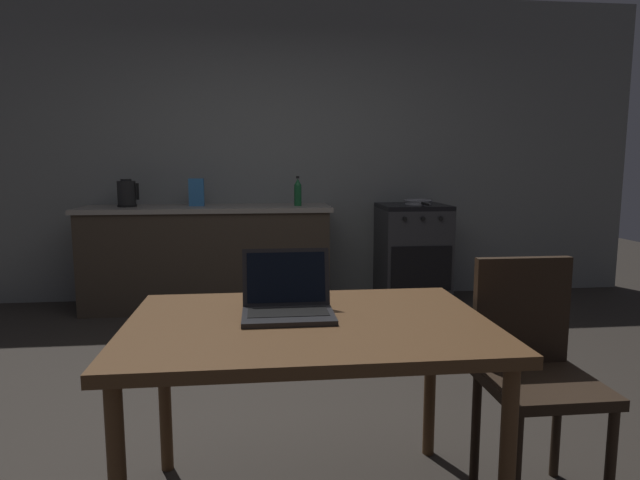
{
  "coord_description": "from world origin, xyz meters",
  "views": [
    {
      "loc": [
        -0.15,
        -2.61,
        1.27
      ],
      "look_at": [
        0.23,
        0.77,
        0.79
      ],
      "focal_mm": 30.48,
      "sensor_mm": 36.0,
      "label": 1
    }
  ],
  "objects_px": {
    "chair": "(532,362)",
    "bottle": "(298,192)",
    "dining_table": "(309,340)",
    "laptop": "(288,303)",
    "cereal_box": "(196,192)",
    "electric_kettle": "(127,194)",
    "stove_oven": "(412,253)",
    "frying_pan": "(419,202)"
  },
  "relations": [
    {
      "from": "electric_kettle",
      "to": "bottle",
      "type": "relative_size",
      "value": 0.92
    },
    {
      "from": "chair",
      "to": "frying_pan",
      "type": "xyz_separation_m",
      "value": [
        0.43,
        2.95,
        0.39
      ]
    },
    {
      "from": "chair",
      "to": "cereal_box",
      "type": "bearing_deg",
      "value": 117.7
    },
    {
      "from": "electric_kettle",
      "to": "frying_pan",
      "type": "relative_size",
      "value": 0.56
    },
    {
      "from": "dining_table",
      "to": "laptop",
      "type": "bearing_deg",
      "value": 133.61
    },
    {
      "from": "bottle",
      "to": "cereal_box",
      "type": "relative_size",
      "value": 1.08
    },
    {
      "from": "stove_oven",
      "to": "electric_kettle",
      "type": "xyz_separation_m",
      "value": [
        -2.53,
        0.0,
        0.56
      ]
    },
    {
      "from": "cereal_box",
      "to": "laptop",
      "type": "bearing_deg",
      "value": -77.81
    },
    {
      "from": "dining_table",
      "to": "bottle",
      "type": "bearing_deg",
      "value": 86.64
    },
    {
      "from": "chair",
      "to": "dining_table",
      "type": "bearing_deg",
      "value": -176.37
    },
    {
      "from": "chair",
      "to": "electric_kettle",
      "type": "relative_size",
      "value": 3.81
    },
    {
      "from": "stove_oven",
      "to": "bottle",
      "type": "xyz_separation_m",
      "value": [
        -1.06,
        -0.05,
        0.57
      ]
    },
    {
      "from": "stove_oven",
      "to": "laptop",
      "type": "xyz_separation_m",
      "value": [
        -1.3,
        -2.95,
        0.33
      ]
    },
    {
      "from": "stove_oven",
      "to": "dining_table",
      "type": "relative_size",
      "value": 0.72
    },
    {
      "from": "chair",
      "to": "bottle",
      "type": "distance_m",
      "value": 3.04
    },
    {
      "from": "chair",
      "to": "laptop",
      "type": "relative_size",
      "value": 2.84
    },
    {
      "from": "dining_table",
      "to": "cereal_box",
      "type": "bearing_deg",
      "value": 103.13
    },
    {
      "from": "laptop",
      "to": "frying_pan",
      "type": "distance_m",
      "value": 3.22
    },
    {
      "from": "electric_kettle",
      "to": "bottle",
      "type": "height_order",
      "value": "bottle"
    },
    {
      "from": "stove_oven",
      "to": "bottle",
      "type": "relative_size",
      "value": 3.45
    },
    {
      "from": "electric_kettle",
      "to": "frying_pan",
      "type": "distance_m",
      "value": 2.57
    },
    {
      "from": "dining_table",
      "to": "cereal_box",
      "type": "height_order",
      "value": "cereal_box"
    },
    {
      "from": "cereal_box",
      "to": "electric_kettle",
      "type": "bearing_deg",
      "value": -178.05
    },
    {
      "from": "cereal_box",
      "to": "frying_pan",
      "type": "bearing_deg",
      "value": -1.4
    },
    {
      "from": "laptop",
      "to": "electric_kettle",
      "type": "xyz_separation_m",
      "value": [
        -1.23,
        2.95,
        0.23
      ]
    },
    {
      "from": "bottle",
      "to": "frying_pan",
      "type": "bearing_deg",
      "value": 1.12
    },
    {
      "from": "bottle",
      "to": "stove_oven",
      "type": "bearing_deg",
      "value": 2.57
    },
    {
      "from": "stove_oven",
      "to": "frying_pan",
      "type": "relative_size",
      "value": 2.1
    },
    {
      "from": "stove_oven",
      "to": "cereal_box",
      "type": "bearing_deg",
      "value": 179.34
    },
    {
      "from": "stove_oven",
      "to": "cereal_box",
      "type": "relative_size",
      "value": 3.73
    },
    {
      "from": "stove_oven",
      "to": "chair",
      "type": "distance_m",
      "value": 3.0
    },
    {
      "from": "chair",
      "to": "frying_pan",
      "type": "distance_m",
      "value": 3.0
    },
    {
      "from": "dining_table",
      "to": "laptop",
      "type": "distance_m",
      "value": 0.15
    },
    {
      "from": "electric_kettle",
      "to": "cereal_box",
      "type": "distance_m",
      "value": 0.59
    },
    {
      "from": "dining_table",
      "to": "electric_kettle",
      "type": "bearing_deg",
      "value": 113.21
    },
    {
      "from": "stove_oven",
      "to": "electric_kettle",
      "type": "relative_size",
      "value": 3.77
    },
    {
      "from": "laptop",
      "to": "frying_pan",
      "type": "bearing_deg",
      "value": 69.29
    },
    {
      "from": "laptop",
      "to": "stove_oven",
      "type": "bearing_deg",
      "value": 70.15
    },
    {
      "from": "stove_oven",
      "to": "cereal_box",
      "type": "xyz_separation_m",
      "value": [
        -1.94,
        0.02,
        0.57
      ]
    },
    {
      "from": "laptop",
      "to": "frying_pan",
      "type": "height_order",
      "value": "laptop"
    },
    {
      "from": "dining_table",
      "to": "laptop",
      "type": "xyz_separation_m",
      "value": [
        -0.07,
        0.07,
        0.12
      ]
    },
    {
      "from": "stove_oven",
      "to": "chair",
      "type": "relative_size",
      "value": 0.99
    }
  ]
}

